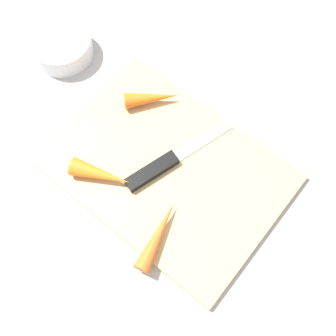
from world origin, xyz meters
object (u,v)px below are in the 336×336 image
at_px(carrot_shortest, 152,98).
at_px(carrot_medium, 101,174).
at_px(cutting_board, 168,169).
at_px(carrot_longest, 158,235).
at_px(knife, 159,167).
at_px(small_bowl, 62,47).

bearing_deg(carrot_shortest, carrot_medium, -126.44).
distance_m(cutting_board, carrot_longest, 0.11).
distance_m(knife, carrot_longest, 0.11).
distance_m(cutting_board, small_bowl, 0.30).
xyz_separation_m(carrot_longest, carrot_medium, (-0.13, 0.02, 0.00)).
bearing_deg(small_bowl, knife, -13.90).
relative_size(carrot_shortest, small_bowl, 0.83).
distance_m(cutting_board, carrot_medium, 0.11).
bearing_deg(knife, carrot_shortest, 61.44).
relative_size(cutting_board, carrot_shortest, 3.98).
relative_size(knife, carrot_longest, 1.79).
distance_m(knife, carrot_medium, 0.09).
bearing_deg(knife, carrot_longest, -124.71).
height_order(carrot_medium, small_bowl, carrot_medium).
height_order(knife, carrot_longest, carrot_longest).
xyz_separation_m(carrot_medium, small_bowl, (-0.22, 0.14, -0.01)).
height_order(knife, small_bowl, small_bowl).
distance_m(carrot_medium, carrot_shortest, 0.16).
bearing_deg(carrot_medium, small_bowl, 126.16).
relative_size(carrot_longest, small_bowl, 1.02).
bearing_deg(small_bowl, cutting_board, -11.64).
bearing_deg(cutting_board, carrot_medium, -131.59).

